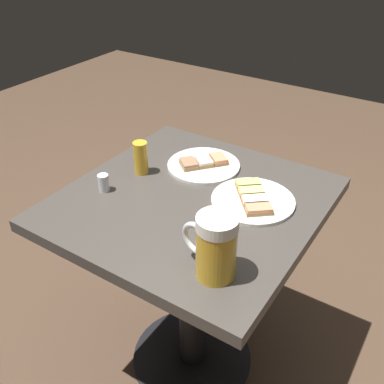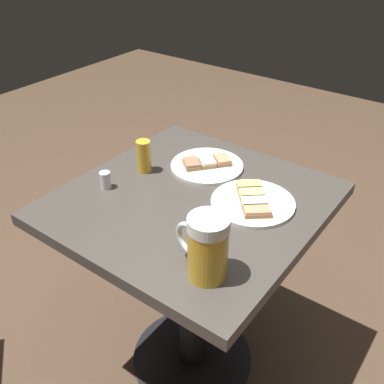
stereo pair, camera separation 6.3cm
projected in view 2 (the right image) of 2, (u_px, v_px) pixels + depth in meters
ground_plane at (192, 357)px, 1.68m from camera, size 6.00×6.00×0.00m
cafe_table at (192, 243)px, 1.37m from camera, size 0.72×0.70×0.73m
plate_near at (207, 165)px, 1.42m from camera, size 0.23×0.23×0.03m
plate_far at (253, 201)px, 1.25m from camera, size 0.24×0.24×0.03m
beer_mug at (207, 247)px, 0.98m from camera, size 0.09×0.15×0.16m
beer_glass_small at (144, 156)px, 1.38m from camera, size 0.04×0.04×0.10m
salt_shaker at (105, 180)px, 1.31m from camera, size 0.03×0.03×0.05m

